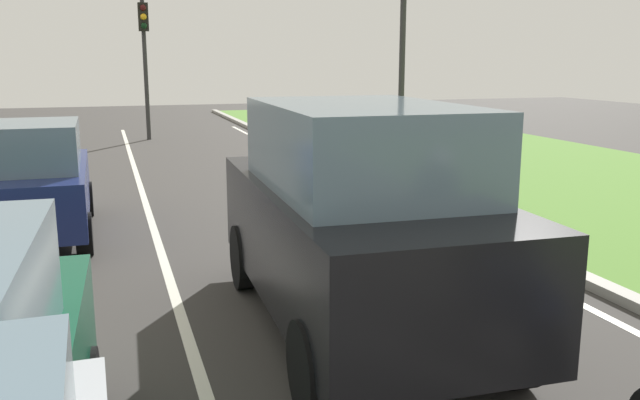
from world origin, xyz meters
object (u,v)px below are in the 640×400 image
at_px(car_hatchback_far, 29,181).
at_px(traffic_light_near_right, 405,16).
at_px(traffic_light_far_median, 144,43).
at_px(car_suv_ahead, 357,217).

xyz_separation_m(car_hatchback_far, traffic_light_near_right, (7.84, 3.76, 2.77)).
relative_size(traffic_light_near_right, traffic_light_far_median, 1.11).
relative_size(car_suv_ahead, traffic_light_far_median, 0.95).
distance_m(traffic_light_near_right, traffic_light_far_median, 10.30).
bearing_deg(car_hatchback_far, car_suv_ahead, -54.94).
relative_size(car_hatchback_far, traffic_light_far_median, 0.77).
bearing_deg(car_hatchback_far, traffic_light_far_median, 78.11).
height_order(car_hatchback_far, traffic_light_near_right, traffic_light_near_right).
relative_size(car_hatchback_far, traffic_light_near_right, 0.70).
relative_size(car_suv_ahead, traffic_light_near_right, 0.85).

